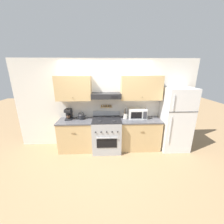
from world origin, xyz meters
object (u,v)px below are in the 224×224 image
object	(u,v)px
coffee_maker	(69,114)
utensil_crock	(125,116)
stove_range	(107,134)
tea_kettle	(81,116)
refrigerator	(176,119)
microwave	(137,113)

from	to	relation	value
coffee_maker	utensil_crock	bearing A→B (deg)	-1.12
stove_range	utensil_crock	xyz separation A→B (m)	(0.55, 0.17, 0.50)
stove_range	coffee_maker	world-z (taller)	coffee_maker
tea_kettle	stove_range	bearing A→B (deg)	-13.19
stove_range	tea_kettle	world-z (taller)	tea_kettle
stove_range	utensil_crock	bearing A→B (deg)	17.02
tea_kettle	coffee_maker	xyz separation A→B (m)	(-0.36, 0.03, 0.07)
stove_range	tea_kettle	size ratio (longest dim) A/B	4.81
stove_range	refrigerator	size ratio (longest dim) A/B	0.60
coffee_maker	refrigerator	bearing A→B (deg)	-3.46
coffee_maker	microwave	bearing A→B (deg)	-0.40
stove_range	coffee_maker	size ratio (longest dim) A/B	3.59
stove_range	microwave	size ratio (longest dim) A/B	2.11
stove_range	refrigerator	bearing A→B (deg)	0.44
tea_kettle	utensil_crock	distance (m)	1.26
tea_kettle	coffee_maker	world-z (taller)	coffee_maker
refrigerator	microwave	size ratio (longest dim) A/B	3.54
stove_range	microwave	bearing A→B (deg)	11.70
tea_kettle	microwave	xyz separation A→B (m)	(1.61, 0.02, 0.06)
utensil_crock	coffee_maker	bearing A→B (deg)	178.88
tea_kettle	utensil_crock	xyz separation A→B (m)	(1.26, 0.00, -0.00)
coffee_maker	microwave	size ratio (longest dim) A/B	0.59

